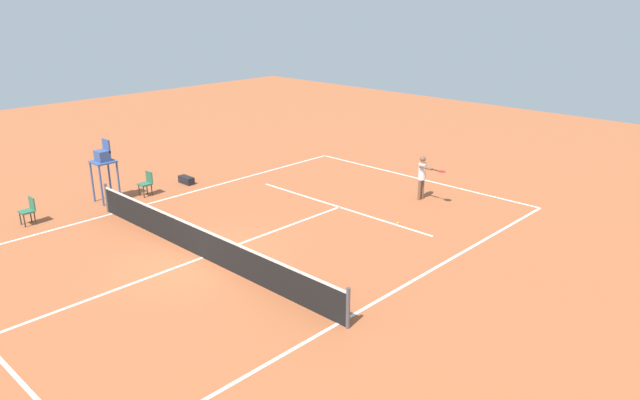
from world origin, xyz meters
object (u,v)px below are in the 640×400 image
at_px(courtside_chair_near, 29,210).
at_px(courtside_chair_mid, 146,182).
at_px(equipment_bag, 186,180).
at_px(umpire_chair, 103,161).
at_px(tennis_ball, 398,223).
at_px(player_serving, 423,174).

xyz_separation_m(courtside_chair_near, courtside_chair_mid, (-0.17, -4.45, 0.00)).
bearing_deg(equipment_bag, umpire_chair, 85.50).
relative_size(courtside_chair_near, courtside_chair_mid, 1.00).
distance_m(tennis_ball, umpire_chair, 11.22).
bearing_deg(player_serving, umpire_chair, -44.91).
xyz_separation_m(player_serving, courtside_chair_near, (8.34, 11.49, -0.50)).
bearing_deg(player_serving, courtside_chair_mid, -48.62).
height_order(courtside_chair_mid, equipment_bag, courtside_chair_mid).
relative_size(player_serving, courtside_chair_mid, 1.82).
bearing_deg(umpire_chair, equipment_bag, -94.50).
bearing_deg(courtside_chair_mid, courtside_chair_near, 87.77).
height_order(player_serving, tennis_ball, player_serving).
relative_size(tennis_ball, courtside_chair_mid, 0.07).
height_order(umpire_chair, courtside_chair_mid, umpire_chair).
xyz_separation_m(tennis_ball, courtside_chair_mid, (9.04, 4.32, 0.50)).
relative_size(player_serving, courtside_chair_near, 1.82).
xyz_separation_m(tennis_ball, equipment_bag, (9.24, 2.36, 0.12)).
distance_m(player_serving, tennis_ball, 3.03).
bearing_deg(tennis_ball, umpire_chair, 31.18).
height_order(player_serving, umpire_chair, umpire_chair).
relative_size(player_serving, equipment_bag, 2.28).
height_order(player_serving, courtside_chair_mid, player_serving).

